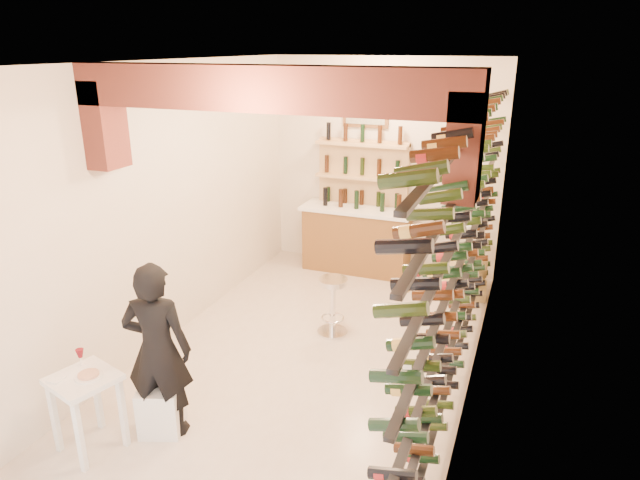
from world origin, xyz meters
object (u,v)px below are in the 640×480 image
Objects in this scene: tasting_table at (85,390)px; white_stool at (161,408)px; chrome_barstool at (333,302)px; person at (158,351)px; crate_lower at (463,287)px; back_counter at (357,238)px; wine_rack at (458,244)px.

tasting_table is 0.70m from white_stool.
tasting_table reaches higher than chrome_barstool.
person is 4.48m from crate_lower.
chrome_barstool is 1.35× the size of crate_lower.
white_stool is 4.45m from crate_lower.
tasting_table is (-0.91, -4.75, 0.06)m from back_counter.
white_stool is at bearing -96.39° from back_counter.
back_counter is (-1.83, 2.65, -1.02)m from wine_rack.
person is at bearing -109.79° from chrome_barstool.
wine_rack is 3.38m from back_counter.
crate_lower is at bearing -14.77° from back_counter.
back_counter is 4.84m from tasting_table.
wine_rack is 12.60× the size of white_stool.
tasting_table is 0.53× the size of person.
person reaches higher than tasting_table.
chrome_barstool is (1.26, 2.70, -0.17)m from tasting_table.
tasting_table is (-2.74, -2.10, -0.96)m from wine_rack.
white_stool is at bearing -144.05° from wine_rack.
person is at bearing 21.52° from white_stool.
wine_rack is at bearing -21.77° from chrome_barstool.
wine_rack is at bearing 54.57° from tasting_table.
crate_lower is (2.18, 3.88, -0.07)m from white_stool.
tasting_table is at bearing -121.20° from crate_lower.
chrome_barstool reaches higher than white_stool.
back_counter is 3.18× the size of crate_lower.
person reaches higher than back_counter.
back_counter reaches higher than crate_lower.
crate_lower is (2.61, 4.30, -0.43)m from tasting_table.
white_stool is 0.27× the size of person.
person reaches higher than white_stool.
back_counter is 1.95× the size of tasting_table.
chrome_barstool is (0.84, 2.27, 0.19)m from white_stool.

